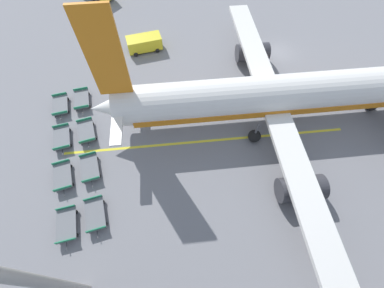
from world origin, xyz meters
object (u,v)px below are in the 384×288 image
baggage_dolly_row_mid_a_col_b (86,131)px  service_van (144,43)px  airplane (281,95)px  baggage_dolly_row_near_col_d (66,225)px  baggage_dolly_row_near_col_a (60,105)px  baggage_dolly_row_mid_a_col_d (95,214)px  baggage_dolly_row_mid_a_col_a (82,99)px  baggage_dolly_row_near_col_b (62,138)px  baggage_dolly_row_mid_a_col_c (90,168)px  baggage_dolly_row_near_col_c (63,176)px

baggage_dolly_row_mid_a_col_b → service_van: bearing=148.8°
airplane → baggage_dolly_row_near_col_d: 24.05m
airplane → baggage_dolly_row_near_col_a: (-6.52, -23.86, -3.07)m
airplane → baggage_dolly_row_mid_a_col_d: bearing=-69.5°
baggage_dolly_row_near_col_d → baggage_dolly_row_mid_a_col_a: 14.84m
baggage_dolly_row_near_col_a → baggage_dolly_row_near_col_b: size_ratio=1.00×
baggage_dolly_row_mid_a_col_c → baggage_dolly_row_near_col_a: bearing=-159.8°
baggage_dolly_row_near_col_d → baggage_dolly_row_mid_a_col_b: same height
airplane → baggage_dolly_row_near_col_b: 23.71m
baggage_dolly_row_mid_a_col_c → baggage_dolly_row_near_col_b: bearing=-145.8°
baggage_dolly_row_near_col_d → baggage_dolly_row_mid_a_col_d: (-0.42, 2.47, 0.00)m
airplane → service_van: (-15.14, -12.95, -2.50)m
baggage_dolly_row_near_col_b → airplane: bearing=85.8°
baggage_dolly_row_near_col_a → baggage_dolly_row_mid_a_col_b: size_ratio=0.99×
baggage_dolly_row_near_col_c → baggage_dolly_row_mid_a_col_b: same height
baggage_dolly_row_near_col_d → baggage_dolly_row_near_col_a: bearing=-174.6°
baggage_dolly_row_mid_a_col_d → airplane: bearing=110.5°
service_van → baggage_dolly_row_mid_a_col_a: size_ratio=1.27×
service_van → baggage_dolly_row_mid_a_col_c: (17.75, -7.55, -0.57)m
baggage_dolly_row_near_col_b → baggage_dolly_row_mid_a_col_b: size_ratio=1.00×
service_van → baggage_dolly_row_mid_a_col_a: bearing=-45.9°
baggage_dolly_row_near_col_b → baggage_dolly_row_near_col_d: 9.68m
airplane → baggage_dolly_row_mid_a_col_d: (7.49, -20.04, -3.07)m
baggage_dolly_row_mid_a_col_d → baggage_dolly_row_near_col_b: bearing=-159.7°
baggage_dolly_row_near_col_d → baggage_dolly_row_mid_a_col_b: size_ratio=0.99×
baggage_dolly_row_mid_a_col_a → baggage_dolly_row_mid_a_col_c: same height
baggage_dolly_row_near_col_d → baggage_dolly_row_mid_a_col_c: bearing=159.2°
baggage_dolly_row_mid_a_col_a → airplane: bearing=72.2°
baggage_dolly_row_mid_a_col_b → baggage_dolly_row_mid_a_col_c: (4.64, 0.38, 0.00)m
baggage_dolly_row_mid_a_col_a → baggage_dolly_row_mid_a_col_d: (14.39, 1.41, 0.00)m
baggage_dolly_row_near_col_c → baggage_dolly_row_mid_a_col_a: 10.01m
baggage_dolly_row_mid_a_col_a → service_van: bearing=134.1°
service_van → baggage_dolly_row_mid_a_col_c: size_ratio=1.26×
baggage_dolly_row_near_col_a → baggage_dolly_row_near_col_d: 14.49m
service_van → baggage_dolly_row_mid_a_col_b: size_ratio=1.26×
baggage_dolly_row_near_col_c → baggage_dolly_row_mid_a_col_a: size_ratio=1.01×
baggage_dolly_row_near_col_a → baggage_dolly_row_mid_a_col_d: size_ratio=1.00×
baggage_dolly_row_mid_a_col_c → baggage_dolly_row_mid_a_col_d: size_ratio=1.00×
baggage_dolly_row_near_col_a → baggage_dolly_row_near_col_b: bearing=5.0°
baggage_dolly_row_mid_a_col_b → baggage_dolly_row_mid_a_col_c: 4.65m
airplane → baggage_dolly_row_mid_a_col_a: 22.74m
baggage_dolly_row_near_col_c → baggage_dolly_row_mid_a_col_c: 2.63m
baggage_dolly_row_near_col_d → baggage_dolly_row_mid_a_col_c: (-5.30, 2.01, 0.00)m
baggage_dolly_row_mid_a_col_a → baggage_dolly_row_mid_a_col_b: 4.91m
service_van → baggage_dolly_row_mid_a_col_d: service_van is taller
baggage_dolly_row_mid_a_col_b → airplane: bearing=84.5°
baggage_dolly_row_near_col_b → baggage_dolly_row_near_col_d: (9.63, 0.94, 0.00)m
baggage_dolly_row_near_col_b → baggage_dolly_row_near_col_d: bearing=5.5°
baggage_dolly_row_near_col_c → airplane: bearing=97.3°
baggage_dolly_row_near_col_a → baggage_dolly_row_mid_a_col_c: same height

